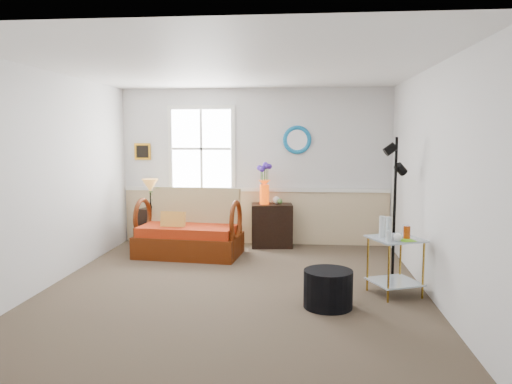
# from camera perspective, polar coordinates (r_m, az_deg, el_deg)

# --- Properties ---
(floor) EXTENTS (4.50, 5.00, 0.01)m
(floor) POSITION_cam_1_polar(r_m,az_deg,el_deg) (6.13, -2.41, -10.83)
(floor) COLOR brown
(floor) RESTS_ON ground
(ceiling) EXTENTS (4.50, 5.00, 0.01)m
(ceiling) POSITION_cam_1_polar(r_m,az_deg,el_deg) (5.91, -2.53, 14.02)
(ceiling) COLOR white
(ceiling) RESTS_ON walls
(walls) EXTENTS (4.51, 5.01, 2.60)m
(walls) POSITION_cam_1_polar(r_m,az_deg,el_deg) (5.88, -2.47, 1.36)
(walls) COLOR silver
(walls) RESTS_ON floor
(wainscot) EXTENTS (4.46, 0.02, 0.90)m
(wainscot) POSITION_cam_1_polar(r_m,az_deg,el_deg) (8.43, -0.13, -2.88)
(wainscot) COLOR tan
(wainscot) RESTS_ON walls
(chair_rail) EXTENTS (4.46, 0.04, 0.06)m
(chair_rail) POSITION_cam_1_polar(r_m,az_deg,el_deg) (8.36, -0.14, 0.29)
(chair_rail) COLOR white
(chair_rail) RESTS_ON walls
(window) EXTENTS (1.14, 0.06, 1.44)m
(window) POSITION_cam_1_polar(r_m,az_deg,el_deg) (8.45, -6.25, 4.94)
(window) COLOR white
(window) RESTS_ON walls
(picture) EXTENTS (0.28, 0.03, 0.28)m
(picture) POSITION_cam_1_polar(r_m,az_deg,el_deg) (8.72, -12.83, 4.54)
(picture) COLOR #B77917
(picture) RESTS_ON walls
(mirror) EXTENTS (0.47, 0.07, 0.47)m
(mirror) POSITION_cam_1_polar(r_m,az_deg,el_deg) (8.28, 4.72, 5.96)
(mirror) COLOR #1D91BF
(mirror) RESTS_ON walls
(loveseat) EXTENTS (1.61, 1.02, 1.00)m
(loveseat) POSITION_cam_1_polar(r_m,az_deg,el_deg) (7.64, -7.69, -3.54)
(loveseat) COLOR #6B2508
(loveseat) RESTS_ON floor
(throw_pillow) EXTENTS (0.37, 0.11, 0.36)m
(throw_pillow) POSITION_cam_1_polar(r_m,az_deg,el_deg) (7.58, -9.48, -3.59)
(throw_pillow) COLOR orange
(throw_pillow) RESTS_ON loveseat
(lamp_stand) EXTENTS (0.47, 0.47, 0.63)m
(lamp_stand) POSITION_cam_1_polar(r_m,az_deg,el_deg) (8.43, -11.69, -3.95)
(lamp_stand) COLOR black
(lamp_stand) RESTS_ON floor
(table_lamp) EXTENTS (0.36, 0.36, 0.48)m
(table_lamp) POSITION_cam_1_polar(r_m,az_deg,el_deg) (8.35, -11.99, -0.19)
(table_lamp) COLOR #D2893A
(table_lamp) RESTS_ON lamp_stand
(potted_plant) EXTENTS (0.49, 0.50, 0.29)m
(potted_plant) POSITION_cam_1_polar(r_m,az_deg,el_deg) (8.27, -10.99, -0.90)
(potted_plant) COLOR #4D7738
(potted_plant) RESTS_ON lamp_stand
(cabinet) EXTENTS (0.70, 0.49, 0.71)m
(cabinet) POSITION_cam_1_polar(r_m,az_deg,el_deg) (8.21, 1.81, -3.82)
(cabinet) COLOR black
(cabinet) RESTS_ON floor
(flower_vase) EXTENTS (0.21, 0.21, 0.66)m
(flower_vase) POSITION_cam_1_polar(r_m,az_deg,el_deg) (8.11, 0.96, 0.93)
(flower_vase) COLOR #DA3E06
(flower_vase) RESTS_ON cabinet
(side_table) EXTENTS (0.69, 0.69, 0.67)m
(side_table) POSITION_cam_1_polar(r_m,az_deg,el_deg) (5.99, 15.58, -8.18)
(side_table) COLOR #AB7F25
(side_table) RESTS_ON floor
(tabletop_items) EXTENTS (0.52, 0.52, 0.24)m
(tabletop_items) POSITION_cam_1_polar(r_m,az_deg,el_deg) (5.87, 15.76, -3.95)
(tabletop_items) COLOR silver
(tabletop_items) RESTS_ON side_table
(floor_lamp) EXTENTS (0.30, 0.30, 1.81)m
(floor_lamp) POSITION_cam_1_polar(r_m,az_deg,el_deg) (6.49, 15.55, -1.92)
(floor_lamp) COLOR black
(floor_lamp) RESTS_ON floor
(ottoman) EXTENTS (0.67, 0.67, 0.40)m
(ottoman) POSITION_cam_1_polar(r_m,az_deg,el_deg) (5.46, 8.24, -10.89)
(ottoman) COLOR black
(ottoman) RESTS_ON floor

